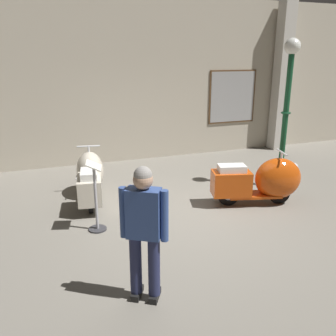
{
  "coord_description": "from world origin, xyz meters",
  "views": [
    {
      "loc": [
        -2.24,
        -5.05,
        2.6
      ],
      "look_at": [
        -0.09,
        0.87,
        0.61
      ],
      "focal_mm": 38.38,
      "sensor_mm": 36.0,
      "label": 1
    }
  ],
  "objects_px": {
    "lamppost": "(287,106)",
    "scooter_0": "(90,177)",
    "info_stanchion": "(96,202)",
    "scooter_1": "(264,181)",
    "visitor_0": "(144,226)"
  },
  "relations": [
    {
      "from": "scooter_1",
      "to": "visitor_0",
      "type": "height_order",
      "value": "visitor_0"
    },
    {
      "from": "lamppost",
      "to": "visitor_0",
      "type": "xyz_separation_m",
      "value": [
        -3.63,
        -2.51,
        -0.76
      ]
    },
    {
      "from": "lamppost",
      "to": "info_stanchion",
      "type": "relative_size",
      "value": 2.62
    },
    {
      "from": "lamppost",
      "to": "info_stanchion",
      "type": "height_order",
      "value": "lamppost"
    },
    {
      "from": "lamppost",
      "to": "visitor_0",
      "type": "distance_m",
      "value": 4.48
    },
    {
      "from": "scooter_0",
      "to": "visitor_0",
      "type": "height_order",
      "value": "visitor_0"
    },
    {
      "from": "scooter_0",
      "to": "info_stanchion",
      "type": "bearing_deg",
      "value": -175.55
    },
    {
      "from": "scooter_0",
      "to": "scooter_1",
      "type": "bearing_deg",
      "value": -105.49
    },
    {
      "from": "scooter_0",
      "to": "info_stanchion",
      "type": "height_order",
      "value": "info_stanchion"
    },
    {
      "from": "scooter_0",
      "to": "lamppost",
      "type": "relative_size",
      "value": 0.56
    },
    {
      "from": "lamppost",
      "to": "visitor_0",
      "type": "relative_size",
      "value": 1.88
    },
    {
      "from": "scooter_1",
      "to": "visitor_0",
      "type": "bearing_deg",
      "value": -131.23
    },
    {
      "from": "scooter_0",
      "to": "visitor_0",
      "type": "bearing_deg",
      "value": -168.82
    },
    {
      "from": "scooter_0",
      "to": "scooter_1",
      "type": "height_order",
      "value": "scooter_1"
    },
    {
      "from": "lamppost",
      "to": "scooter_0",
      "type": "bearing_deg",
      "value": 170.4
    }
  ]
}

